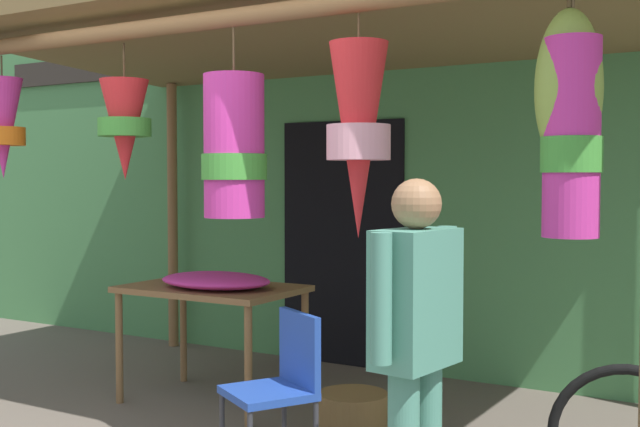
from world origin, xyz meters
The scene contains 7 objects.
shop_facade centered at (0.00, 2.28, 2.10)m, with size 9.48×0.29×4.21m.
market_stall_canopy centered at (0.21, 0.75, 2.31)m, with size 4.83×2.61×2.63m.
display_table centered at (-0.59, 0.74, 0.71)m, with size 1.17×0.77×0.80m.
flower_heap_on_table centered at (-0.49, 0.66, 0.85)m, with size 0.80×0.56×0.10m.
folding_chair centered at (0.55, -0.15, 0.50)m, with size 0.55×0.55×0.84m.
wicker_basket_by_table centered at (0.59, 0.57, 0.13)m, with size 0.41×0.41×0.27m, color brown.
customer_foreground centered at (1.46, -0.53, 0.90)m, with size 0.28×0.59×1.53m.
Camera 1 is at (2.73, -3.52, 1.53)m, focal length 44.33 mm.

